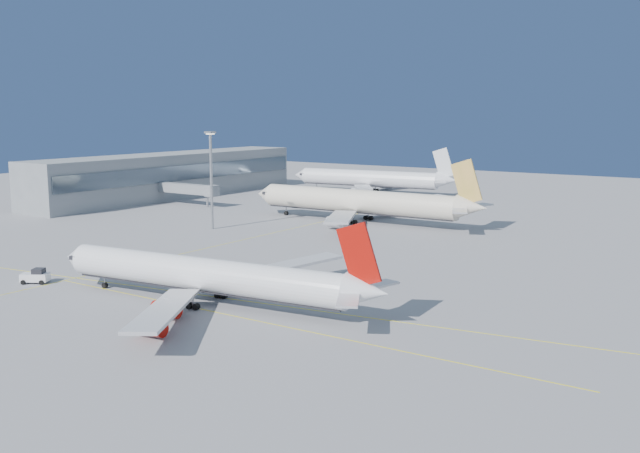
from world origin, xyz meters
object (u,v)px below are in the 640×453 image
at_px(airliner_third, 372,179).
at_px(pushback_tug, 36,276).
at_px(airliner_virgin, 209,276).
at_px(light_mast, 211,172).
at_px(airliner_etihad, 362,202).

relative_size(airliner_third, pushback_tug, 12.51).
bearing_deg(airliner_virgin, pushback_tug, -175.42).
relative_size(airliner_virgin, airliner_third, 0.93).
xyz_separation_m(airliner_third, light_mast, (6.82, -92.52, 9.25)).
xyz_separation_m(airliner_third, pushback_tug, (20.61, -152.28, -4.00)).
bearing_deg(light_mast, airliner_virgin, -47.84).
height_order(airliner_etihad, airliner_third, airliner_etihad).
bearing_deg(airliner_virgin, airliner_third, 104.09).
distance_m(airliner_virgin, pushback_tug, 35.04).
bearing_deg(pushback_tug, airliner_virgin, -20.02).
height_order(airliner_third, light_mast, light_mast).
distance_m(airliner_etihad, pushback_tug, 91.22).
relative_size(airliner_virgin, airliner_etihad, 0.86).
bearing_deg(light_mast, airliner_third, 94.22).
xyz_separation_m(airliner_etihad, airliner_third, (-32.51, 61.94, -0.32)).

